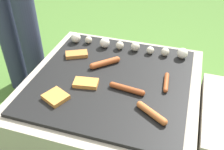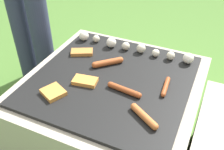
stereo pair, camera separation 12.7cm
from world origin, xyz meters
The scene contains 10 objects.
ground_plane centered at (0.00, 0.00, 0.00)m, with size 14.00×14.00×0.00m, color #47702D.
grill centered at (0.00, 0.00, 0.20)m, with size 0.84×0.84×0.40m.
sausage_front_center centered at (-0.07, 0.10, 0.41)m, with size 0.13×0.13×0.03m.
sausage_mid_right centered at (0.09, -0.07, 0.41)m, with size 0.17×0.04×0.03m.
sausage_front_right centered at (0.26, 0.03, 0.41)m, with size 0.03×0.15×0.02m.
sausage_back_center centered at (0.23, -0.19, 0.41)m, with size 0.14×0.10×0.03m.
bread_slice_right centered at (-0.19, -0.22, 0.41)m, with size 0.13×0.12×0.02m.
bread_slice_left centered at (-0.25, 0.14, 0.41)m, with size 0.14×0.11×0.02m.
bread_slice_center centered at (-0.10, -0.08, 0.41)m, with size 0.12×0.09×0.02m.
mushroom_row centered at (-0.01, 0.28, 0.42)m, with size 0.68×0.07×0.06m.
Camera 1 is at (0.30, -0.97, 1.18)m, focal length 42.00 mm.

